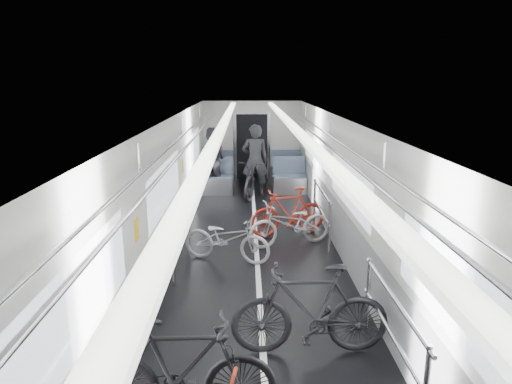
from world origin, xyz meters
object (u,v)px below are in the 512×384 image
at_px(bike_right_mid, 290,224).
at_px(bike_right_far, 288,212).
at_px(person_seated, 212,161).
at_px(bike_left_mid, 181,370).
at_px(person_standing, 255,160).
at_px(bike_right_near, 310,309).
at_px(bike_aisle, 257,177).
at_px(bike_left_far, 227,238).

distance_m(bike_right_mid, bike_right_far, 0.60).
relative_size(bike_right_far, person_seated, 0.90).
distance_m(bike_left_mid, person_standing, 8.36).
xyz_separation_m(bike_right_near, person_seated, (-1.65, 7.57, 0.36)).
relative_size(bike_left_mid, bike_right_far, 1.08).
distance_m(bike_right_mid, bike_aisle, 3.84).
xyz_separation_m(bike_right_far, person_standing, (-0.60, 3.20, 0.47)).
relative_size(bike_left_far, person_seated, 0.86).
height_order(bike_left_far, bike_right_near, bike_right_near).
xyz_separation_m(bike_left_mid, bike_aisle, (0.88, 8.30, -0.03)).
distance_m(bike_left_mid, bike_right_near, 1.68).
distance_m(bike_aisle, person_standing, 0.46).
distance_m(bike_right_near, person_seated, 7.76).
height_order(bike_right_near, bike_right_mid, bike_right_near).
xyz_separation_m(bike_right_mid, bike_right_far, (0.01, 0.60, 0.05)).
bearing_deg(bike_aisle, bike_right_near, -68.35).
bearing_deg(person_seated, bike_left_mid, 100.40).
bearing_deg(bike_right_near, bike_aisle, -177.13).
xyz_separation_m(person_standing, person_seated, (-1.17, 0.31, -0.06)).
distance_m(bike_left_mid, bike_right_far, 5.30).
relative_size(bike_right_near, bike_right_far, 1.11).
height_order(person_standing, person_seated, person_standing).
bearing_deg(bike_left_far, bike_left_mid, -165.08).
bearing_deg(bike_right_near, bike_left_far, -159.40).
relative_size(bike_left_mid, person_seated, 0.97).
height_order(bike_left_far, person_standing, person_standing).
bearing_deg(bike_left_mid, person_seated, 2.11).
distance_m(bike_left_far, bike_right_mid, 1.37).
distance_m(bike_left_far, bike_right_near, 2.93).
relative_size(bike_aisle, person_standing, 0.98).
bearing_deg(bike_left_mid, bike_left_far, -4.02).
distance_m(person_standing, person_seated, 1.21).
height_order(bike_left_mid, person_standing, person_standing).
xyz_separation_m(bike_right_near, bike_right_far, (0.12, 4.05, -0.05)).
xyz_separation_m(bike_right_far, bike_aisle, (-0.55, 3.20, 0.01)).
distance_m(bike_left_mid, bike_aisle, 8.35).
xyz_separation_m(bike_aisle, person_seated, (-1.22, 0.31, 0.40)).
xyz_separation_m(bike_right_mid, person_standing, (-0.59, 3.80, 0.53)).
relative_size(bike_right_far, person_standing, 0.84).
bearing_deg(person_standing, bike_aisle, 177.26).
relative_size(bike_left_mid, bike_right_near, 0.97).
relative_size(bike_aisle, person_seated, 1.05).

